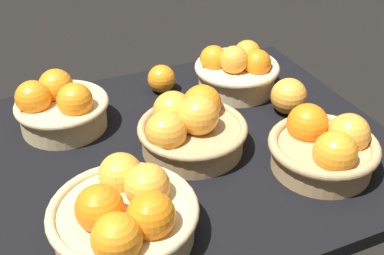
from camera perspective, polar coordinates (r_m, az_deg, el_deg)
name	(u,v)px	position (r cm, az deg, el deg)	size (l,w,h in cm)	color
market_tray	(190,151)	(105.91, -0.23, -2.68)	(84.00, 72.00, 3.00)	black
basket_far_left	(325,147)	(99.56, 14.89, -2.17)	(21.31, 21.31, 11.42)	tan
basket_far_right	(125,214)	(82.38, -7.61, -9.71)	(24.62, 24.62, 12.03)	tan
basket_center	(189,127)	(101.62, -0.37, 0.06)	(22.41, 22.41, 12.65)	tan
basket_near_left	(237,70)	(123.91, 5.14, 6.50)	(20.73, 20.73, 12.10)	#D3BC8C
basket_near_right	(60,107)	(112.10, -14.73, 2.31)	(20.18, 20.18, 11.69)	tan
loose_orange_front_gap	(162,79)	(123.18, -3.48, 5.55)	(6.86, 6.86, 6.86)	orange
loose_orange_back_gap	(289,96)	(116.16, 10.94, 3.51)	(8.29, 8.29, 8.29)	#F49E33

